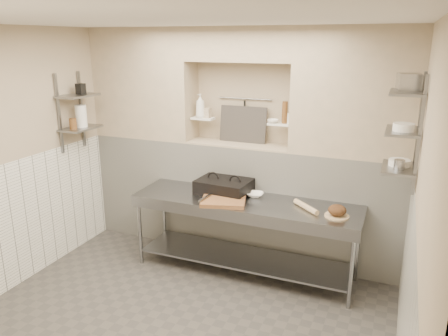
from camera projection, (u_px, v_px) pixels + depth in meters
The scene contains 47 objects.
floor at pixel (176, 328), 4.25m from camera, with size 4.00×3.90×0.10m, color #45423D.
ceiling at pixel (164, 13), 3.43m from camera, with size 4.00×3.90×0.10m, color silver.
wall_right at pixel (425, 223), 3.09m from camera, with size 0.10×3.90×2.80m, color tan.
wall_back at pixel (247, 141), 5.61m from camera, with size 4.00×0.10×2.80m, color tan.
backwall_lower at pixel (239, 198), 5.59m from camera, with size 4.00×0.40×1.40m, color white.
alcove_sill at pixel (240, 144), 5.39m from camera, with size 1.30×0.40×0.02m, color tan.
backwall_pillar_left at pixel (145, 84), 5.68m from camera, with size 1.35×0.40×1.40m, color tan.
backwall_pillar_right at pixel (356, 93), 4.71m from camera, with size 1.35×0.40×1.40m, color tan.
backwall_header at pixel (241, 44), 5.05m from camera, with size 1.30×0.40×0.40m, color tan.
wainscot_left at pixel (13, 226), 4.76m from camera, with size 0.02×3.90×1.40m, color white.
wainscot_right at pixel (404, 307), 3.31m from camera, with size 0.02×3.90×1.40m, color white.
alcove_shelf_left at pixel (203, 118), 5.49m from camera, with size 0.28×0.16×0.03m, color white.
alcove_shelf_right at pixel (280, 124), 5.12m from camera, with size 0.28×0.16×0.03m, color white.
utensil_rail at pixel (245, 99), 5.38m from camera, with size 0.02×0.02×0.70m, color gray.
hanging_steel at pixel (245, 113), 5.42m from camera, with size 0.02×0.02×0.30m, color black.
splash_panel at pixel (243, 124), 5.41m from camera, with size 0.60×0.02×0.45m, color #383330.
shelf_rail_left_a at pixel (81, 109), 5.55m from camera, with size 0.03×0.03×0.95m, color slate.
shelf_rail_left_b at pixel (59, 114), 5.20m from camera, with size 0.03×0.03×0.95m, color slate.
wall_shelf_left_lower at pixel (81, 128), 5.38m from camera, with size 0.30×0.50×0.03m, color slate.
wall_shelf_left_upper at pixel (78, 96), 5.27m from camera, with size 0.30×0.50×0.03m, color slate.
shelf_rail_right_a at pixel (419, 128), 4.10m from camera, with size 0.03×0.03×1.05m, color slate.
shelf_rail_right_b at pixel (420, 137), 3.74m from camera, with size 0.03×0.03×1.05m, color slate.
wall_shelf_right_lower at pixel (399, 168), 4.07m from camera, with size 0.30×0.50×0.03m, color slate.
wall_shelf_right_mid at pixel (403, 131), 3.97m from camera, with size 0.30×0.50×0.03m, color slate.
wall_shelf_right_upper at pixel (408, 92), 3.87m from camera, with size 0.30×0.50×0.03m, color slate.
prep_table at pixel (244, 222), 5.00m from camera, with size 2.60×0.70×0.90m.
panini_press at pixel (224, 186), 5.16m from camera, with size 0.64×0.49×0.17m.
cutting_board at pixel (223, 202), 4.84m from camera, with size 0.48×0.34×0.04m, color brown.
knife_blade at pixel (227, 196), 4.95m from camera, with size 0.27×0.03×0.01m, color gray.
tongs at pixel (205, 198), 4.87m from camera, with size 0.03×0.03×0.28m, color gray.
mixing_bowl at pixel (255, 195), 5.06m from camera, with size 0.19×0.19×0.05m, color white.
rolling_pin at pixel (306, 207), 4.67m from camera, with size 0.06×0.06×0.39m, color beige.
bread_board at pixel (337, 216), 4.49m from camera, with size 0.25×0.25×0.01m, color beige.
bread_loaf at pixel (337, 210), 4.47m from camera, with size 0.19×0.19×0.11m, color #4C2D19.
bottle_soap at pixel (200, 106), 5.42m from camera, with size 0.11×0.11×0.30m, color white.
jar_alcove at pixel (207, 113), 5.44m from camera, with size 0.08×0.08×0.12m, color tan.
bowl_alcove at pixel (273, 121), 5.11m from camera, with size 0.13×0.13×0.04m, color white.
condiment_a at pixel (285, 113), 5.05m from camera, with size 0.07×0.07×0.24m, color brown.
condiment_b at pixel (285, 112), 5.10m from camera, with size 0.06×0.06×0.25m, color brown.
condiment_c at pixel (289, 118), 5.08m from camera, with size 0.07×0.07×0.12m, color white.
jug_left at pixel (81, 116), 5.37m from camera, with size 0.14×0.14×0.27m, color white.
jar_left at pixel (73, 124), 5.25m from camera, with size 0.09×0.09×0.13m, color brown.
box_left_upper at pixel (81, 89), 5.31m from camera, with size 0.09×0.09×0.13m, color black.
bowl_right at pixel (399, 163), 4.09m from camera, with size 0.20×0.20×0.06m, color white.
canister_right at pixel (399, 165), 3.96m from camera, with size 0.09×0.09×0.09m, color gray.
bowl_right_mid at pixel (404, 127), 3.91m from camera, with size 0.19×0.19×0.07m, color white.
basket_right at pixel (409, 82), 3.91m from camera, with size 0.19×0.23×0.15m, color gray.
Camera 1 is at (1.82, -3.18, 2.65)m, focal length 35.00 mm.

